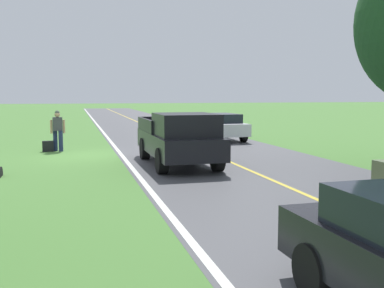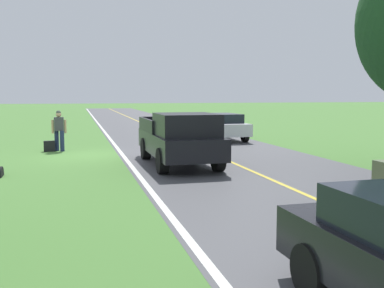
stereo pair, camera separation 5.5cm
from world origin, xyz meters
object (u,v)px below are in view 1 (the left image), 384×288
(pickup_truck_passing, at_px, (179,138))
(sedan_near_oncoming, at_px, (219,126))
(hitchhiker_walking, at_px, (58,128))
(suitcase_carried, at_px, (48,146))

(pickup_truck_passing, relative_size, sedan_near_oncoming, 1.21)
(hitchhiker_walking, height_order, suitcase_carried, hitchhiker_walking)
(pickup_truck_passing, height_order, sedan_near_oncoming, pickup_truck_passing)
(hitchhiker_walking, xyz_separation_m, pickup_truck_passing, (-4.15, 5.22, -0.01))
(pickup_truck_passing, bearing_deg, sedan_near_oncoming, -116.56)
(suitcase_carried, distance_m, sedan_near_oncoming, 9.08)
(hitchhiker_walking, xyz_separation_m, suitcase_carried, (0.42, 0.10, -0.75))
(pickup_truck_passing, bearing_deg, suitcase_carried, -48.27)
(pickup_truck_passing, distance_m, sedan_near_oncoming, 8.99)
(suitcase_carried, bearing_deg, pickup_truck_passing, 39.24)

